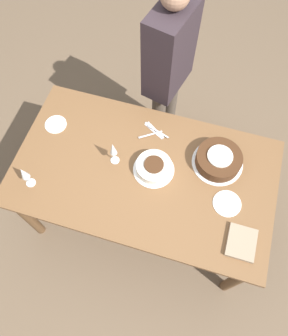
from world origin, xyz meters
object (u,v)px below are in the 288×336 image
Objects in this scene: cake_center_white at (154,167)px; wine_glass_far at (113,150)px; wine_glass_near at (24,174)px; person_cutting at (169,65)px; cake_front_chocolate at (219,160)px.

cake_center_white is 1.27× the size of wine_glass_far.
person_cutting is at bearing -120.31° from wine_glass_near.
person_cutting is at bearing -49.12° from cake_front_chocolate.
person_cutting is at bearing -101.81° from wine_glass_far.
person_cutting is (0.49, -0.57, 0.13)m from cake_front_chocolate.
wine_glass_near is 0.95× the size of wine_glass_far.
person_cutting is at bearing -81.77° from cake_center_white.
wine_glass_far reaches higher than cake_front_chocolate.
person_cutting reaches higher than wine_glass_far.
cake_center_white is 1.34× the size of wine_glass_near.
wine_glass_near is 0.13× the size of person_cutting.
cake_center_white is 0.76m from person_cutting.
person_cutting is (-0.62, -1.06, 0.03)m from wine_glass_near.
wine_glass_far is at bearing -146.16° from wine_glass_near.
wine_glass_far is 0.13× the size of person_cutting.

